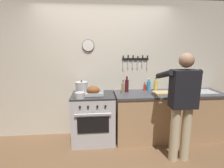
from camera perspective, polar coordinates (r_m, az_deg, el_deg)
name	(u,v)px	position (r m, az deg, el deg)	size (l,w,h in m)	color
wall_back	(104,70)	(3.46, -2.67, 4.67)	(6.00, 0.13, 2.60)	beige
counter_block	(168,115)	(3.60, 17.68, -9.49)	(2.03, 0.65, 0.90)	tan
stove	(93,118)	(3.33, -6.07, -10.88)	(0.76, 0.67, 0.90)	#BCBCC1
person_cook	(182,101)	(2.82, 21.84, -5.15)	(0.51, 0.63, 1.66)	#C6B793
roasting_pan	(93,91)	(3.10, -6.13, -2.36)	(0.35, 0.26, 0.17)	#B7B7BC
stock_pot	(82,88)	(3.28, -9.79, -1.13)	(0.23, 0.23, 0.24)	#B7B7BC
saucepan	(80,95)	(2.97, -10.43, -3.64)	(0.16, 0.16, 0.10)	#B7B7BC
cutting_board	(163,92)	(3.40, 16.22, -2.66)	(0.36, 0.24, 0.02)	tan
bottle_wine_red	(127,85)	(3.34, 4.82, -0.45)	(0.07, 0.07, 0.30)	#47141E
bottle_dish_soap	(149,85)	(3.53, 11.79, -0.42)	(0.07, 0.07, 0.23)	#338CCC
bottle_cooking_oil	(156,85)	(3.50, 13.96, -0.45)	(0.07, 0.07, 0.26)	gold
bottle_olive_oil	(174,84)	(3.65, 19.46, -0.10)	(0.07, 0.07, 0.29)	#385623
bottle_hot_sauce	(145,87)	(3.50, 10.54, -1.00)	(0.05, 0.05, 0.16)	red
bottle_vinegar	(123,88)	(3.23, 3.60, -1.29)	(0.06, 0.06, 0.24)	#997F4C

